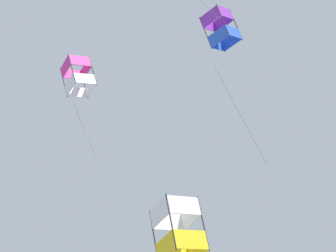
{
  "coord_description": "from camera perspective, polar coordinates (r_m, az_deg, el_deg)",
  "views": [
    {
      "loc": [
        -20.04,
        -10.65,
        2.12
      ],
      "look_at": [
        -3.15,
        -0.18,
        18.07
      ],
      "focal_mm": 60.21,
      "sensor_mm": 36.0,
      "label": 1
    }
  ],
  "objects": [
    {
      "name": "kite_box_near_right",
      "position": [
        22.91,
        5.38,
        9.74
      ],
      "size": [
        2.15,
        1.63,
        7.0
      ],
      "rotation": [
        0.46,
        0.0,
        4.47
      ],
      "color": "purple"
    },
    {
      "name": "kite_box_upper_right",
      "position": [
        32.08,
        -9.07,
        4.96
      ],
      "size": [
        2.5,
        2.07,
        6.38
      ],
      "rotation": [
        0.33,
        0.0,
        4.2
      ],
      "color": "#DB2D93"
    },
    {
      "name": "kite_box_mid_left",
      "position": [
        21.92,
        1.08,
        -10.51
      ],
      "size": [
        2.36,
        2.22,
        5.55
      ],
      "rotation": [
        0.19,
        0.0,
        4.17
      ],
      "color": "white"
    }
  ]
}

